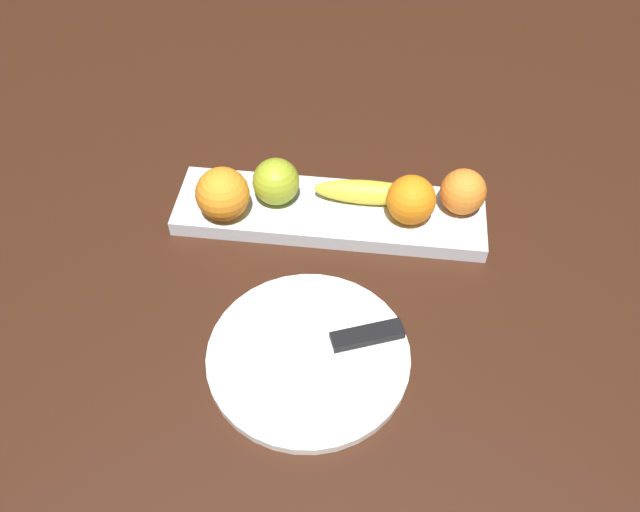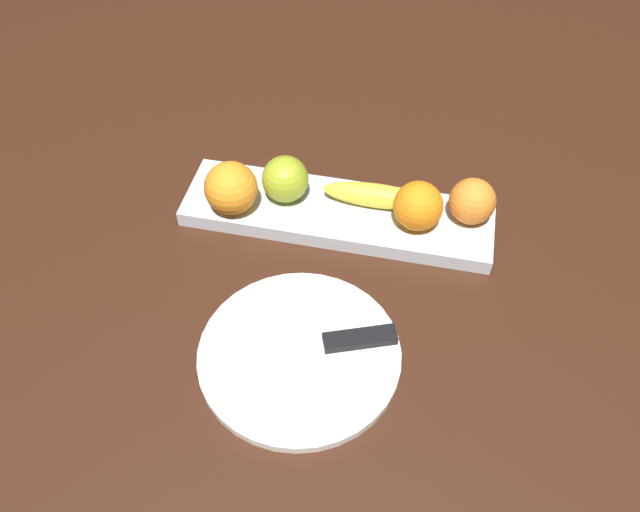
% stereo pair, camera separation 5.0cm
% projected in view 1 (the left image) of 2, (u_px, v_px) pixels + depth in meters
% --- Properties ---
extents(ground_plane, '(2.40, 2.40, 0.00)m').
position_uv_depth(ground_plane, '(303.00, 220.00, 0.95)').
color(ground_plane, '#351A0F').
extents(fruit_tray, '(0.44, 0.12, 0.02)m').
position_uv_depth(fruit_tray, '(330.00, 212.00, 0.94)').
color(fruit_tray, silver).
rests_on(fruit_tray, ground_plane).
extents(apple, '(0.07, 0.07, 0.07)m').
position_uv_depth(apple, '(276.00, 182.00, 0.92)').
color(apple, '#98AC25').
rests_on(apple, fruit_tray).
extents(banana, '(0.15, 0.04, 0.03)m').
position_uv_depth(banana, '(368.00, 192.00, 0.93)').
color(banana, yellow).
rests_on(banana, fruit_tray).
extents(orange_near_apple, '(0.07, 0.07, 0.07)m').
position_uv_depth(orange_near_apple, '(411.00, 201.00, 0.89)').
color(orange_near_apple, orange).
rests_on(orange_near_apple, fruit_tray).
extents(orange_near_banana, '(0.07, 0.07, 0.07)m').
position_uv_depth(orange_near_banana, '(223.00, 194.00, 0.89)').
color(orange_near_banana, orange).
rests_on(orange_near_banana, fruit_tray).
extents(orange_center, '(0.06, 0.06, 0.06)m').
position_uv_depth(orange_center, '(463.00, 192.00, 0.90)').
color(orange_center, orange).
rests_on(orange_center, fruit_tray).
extents(dinner_plate, '(0.25, 0.25, 0.01)m').
position_uv_depth(dinner_plate, '(308.00, 356.00, 0.79)').
color(dinner_plate, white).
rests_on(dinner_plate, ground_plane).
extents(folded_napkin, '(0.12, 0.12, 0.02)m').
position_uv_depth(folded_napkin, '(283.00, 347.00, 0.78)').
color(folded_napkin, white).
rests_on(folded_napkin, dinner_plate).
extents(knife, '(0.18, 0.09, 0.01)m').
position_uv_depth(knife, '(355.00, 338.00, 0.79)').
color(knife, silver).
rests_on(knife, dinner_plate).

